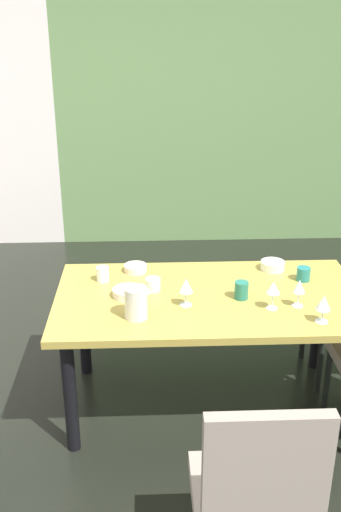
% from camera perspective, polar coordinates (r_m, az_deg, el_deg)
% --- Properties ---
extents(ground_plane, '(6.00, 5.71, 0.02)m').
position_cam_1_polar(ground_plane, '(3.41, -2.13, -15.82)').
color(ground_plane, black).
extents(garden_window_panel, '(3.84, 0.10, 2.53)m').
position_cam_1_polar(garden_window_panel, '(5.63, 8.86, 13.95)').
color(garden_window_panel, '#668A50').
rests_on(garden_window_panel, ground_plane).
extents(dining_table, '(1.68, 0.91, 0.71)m').
position_cam_1_polar(dining_table, '(3.16, 3.90, -5.27)').
color(dining_table, '#AE973F').
rests_on(dining_table, ground_plane).
extents(chair_head_near, '(0.44, 0.44, 0.99)m').
position_cam_1_polar(chair_head_near, '(2.23, 8.55, -22.66)').
color(chair_head_near, gray).
rests_on(chair_head_near, ground_plane).
extents(wine_glass_rear, '(0.06, 0.06, 0.15)m').
position_cam_1_polar(wine_glass_rear, '(3.03, 12.75, -3.08)').
color(wine_glass_rear, silver).
rests_on(wine_glass_rear, dining_table).
extents(wine_glass_near_shelf, '(0.07, 0.07, 0.15)m').
position_cam_1_polar(wine_glass_near_shelf, '(2.91, 15.07, -4.61)').
color(wine_glass_near_shelf, silver).
rests_on(wine_glass_near_shelf, dining_table).
extents(wine_glass_south, '(0.07, 0.07, 0.15)m').
position_cam_1_polar(wine_glass_south, '(2.96, 1.56, -3.04)').
color(wine_glass_south, silver).
rests_on(wine_glass_south, dining_table).
extents(wine_glass_east, '(0.07, 0.07, 0.15)m').
position_cam_1_polar(wine_glass_east, '(2.97, 10.25, -3.22)').
color(wine_glass_east, silver).
rests_on(wine_glass_east, dining_table).
extents(serving_bowl_center, '(0.14, 0.14, 0.05)m').
position_cam_1_polar(serving_bowl_center, '(3.47, 10.17, -0.94)').
color(serving_bowl_center, silver).
rests_on(serving_bowl_center, dining_table).
extents(serving_bowl_left, '(0.14, 0.14, 0.04)m').
position_cam_1_polar(serving_bowl_left, '(3.40, -3.52, -1.22)').
color(serving_bowl_left, beige).
rests_on(serving_bowl_left, dining_table).
extents(serving_bowl_near_window, '(0.16, 0.16, 0.04)m').
position_cam_1_polar(serving_bowl_near_window, '(3.10, -4.35, -3.66)').
color(serving_bowl_near_window, silver).
rests_on(serving_bowl_near_window, dining_table).
extents(cup_right, '(0.08, 0.08, 0.07)m').
position_cam_1_polar(cup_right, '(3.16, -1.76, -2.85)').
color(cup_right, white).
rests_on(cup_right, dining_table).
extents(cup_north, '(0.07, 0.07, 0.09)m').
position_cam_1_polar(cup_north, '(3.28, -6.79, -1.81)').
color(cup_north, white).
rests_on(cup_north, dining_table).
extents(cup_corner, '(0.07, 0.07, 0.10)m').
position_cam_1_polar(cup_corner, '(3.08, 7.10, -3.42)').
color(cup_corner, '#246E59').
rests_on(cup_corner, dining_table).
extents(cup_front, '(0.08, 0.08, 0.08)m').
position_cam_1_polar(cup_front, '(3.36, 13.14, -1.76)').
color(cup_front, '#23736F').
rests_on(cup_front, dining_table).
extents(pitcher_west, '(0.13, 0.12, 0.17)m').
position_cam_1_polar(pitcher_west, '(2.86, -3.45, -4.67)').
color(pitcher_west, silver).
rests_on(pitcher_west, dining_table).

